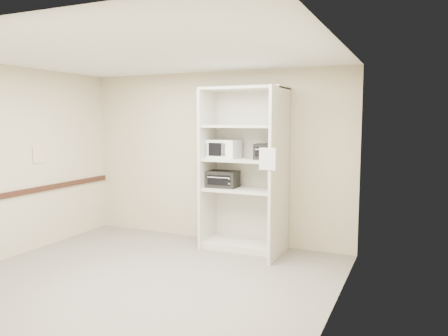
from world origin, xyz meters
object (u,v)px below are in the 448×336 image
at_px(microwave, 224,149).
at_px(toaster_oven_lower, 223,179).
at_px(shelving_unit, 247,175).
at_px(toaster_oven_upper, 268,152).

distance_m(microwave, toaster_oven_lower, 0.46).
distance_m(shelving_unit, microwave, 0.54).
bearing_deg(toaster_oven_upper, microwave, 175.16).
relative_size(microwave, toaster_oven_lower, 1.02).
height_order(toaster_oven_upper, toaster_oven_lower, toaster_oven_upper).
relative_size(shelving_unit, toaster_oven_lower, 5.44).
xyz_separation_m(shelving_unit, toaster_oven_upper, (0.32, 0.04, 0.35)).
height_order(shelving_unit, toaster_oven_lower, shelving_unit).
bearing_deg(shelving_unit, microwave, 177.76).
relative_size(shelving_unit, toaster_oven_upper, 6.24).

